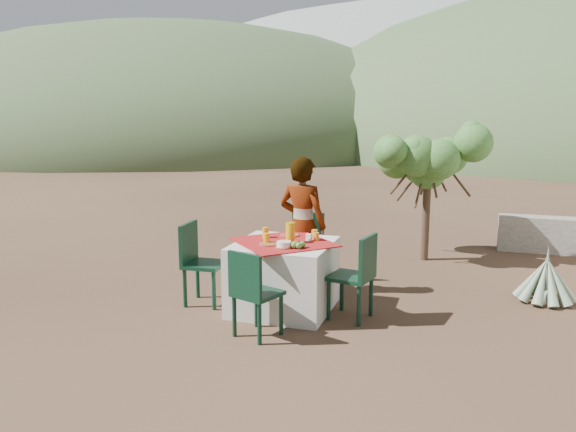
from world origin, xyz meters
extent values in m
plane|color=#352218|center=(0.00, 0.00, 0.00)|extent=(160.00, 160.00, 0.00)
cube|color=white|center=(-0.06, -0.31, 0.38)|extent=(1.02, 1.02, 0.75)
cube|color=#AB1F18|center=(-0.06, -0.31, 0.76)|extent=(1.30, 1.30, 0.01)
cylinder|color=black|center=(-0.26, 0.45, 0.22)|extent=(0.04, 0.04, 0.44)
cylinder|color=black|center=(0.08, 0.46, 0.22)|extent=(0.04, 0.04, 0.44)
cylinder|color=black|center=(-0.26, 0.78, 0.22)|extent=(0.04, 0.04, 0.44)
cylinder|color=black|center=(0.07, 0.79, 0.22)|extent=(0.04, 0.04, 0.44)
cube|color=black|center=(-0.09, 0.62, 0.44)|extent=(0.42, 0.42, 0.04)
cube|color=black|center=(-0.10, 0.81, 0.68)|extent=(0.41, 0.05, 0.43)
cylinder|color=black|center=(0.15, -1.00, 0.21)|extent=(0.04, 0.04, 0.42)
cylinder|color=black|center=(-0.15, -0.89, 0.21)|extent=(0.04, 0.04, 0.42)
cylinder|color=black|center=(0.03, -1.30, 0.21)|extent=(0.04, 0.04, 0.42)
cylinder|color=black|center=(-0.27, -1.19, 0.21)|extent=(0.04, 0.04, 0.42)
cube|color=black|center=(-0.06, -1.10, 0.42)|extent=(0.51, 0.51, 0.04)
cube|color=black|center=(-0.12, -1.26, 0.65)|extent=(0.38, 0.17, 0.41)
cylinder|color=black|center=(-0.77, -0.57, 0.23)|extent=(0.04, 0.04, 0.46)
cylinder|color=black|center=(-0.79, -0.22, 0.23)|extent=(0.04, 0.04, 0.46)
cylinder|color=black|center=(-1.12, -0.59, 0.23)|extent=(0.04, 0.04, 0.46)
cylinder|color=black|center=(-1.14, -0.24, 0.23)|extent=(0.04, 0.04, 0.46)
cube|color=black|center=(-0.96, -0.41, 0.46)|extent=(0.45, 0.45, 0.04)
cube|color=black|center=(-1.15, -0.42, 0.70)|extent=(0.06, 0.43, 0.45)
cylinder|color=black|center=(0.56, -0.15, 0.22)|extent=(0.04, 0.04, 0.45)
cylinder|color=black|center=(0.49, -0.48, 0.22)|extent=(0.04, 0.04, 0.45)
cylinder|color=black|center=(0.89, -0.22, 0.22)|extent=(0.04, 0.04, 0.45)
cylinder|color=black|center=(0.82, -0.55, 0.22)|extent=(0.04, 0.04, 0.45)
cube|color=black|center=(0.69, -0.35, 0.45)|extent=(0.49, 0.49, 0.04)
cube|color=black|center=(0.87, -0.39, 0.68)|extent=(0.12, 0.42, 0.44)
imported|color=#8C6651|center=(-0.03, 0.34, 0.82)|extent=(0.66, 0.50, 1.63)
cylinder|color=#4A3425|center=(1.25, 2.35, 0.66)|extent=(0.11, 0.11, 1.31)
sphere|color=#306826|center=(1.25, 2.35, 1.31)|extent=(0.56, 0.56, 0.56)
sphere|color=#306826|center=(1.76, 2.35, 1.45)|extent=(0.53, 0.53, 0.53)
sphere|color=#306826|center=(0.78, 2.44, 1.41)|extent=(0.49, 0.49, 0.49)
sphere|color=#306826|center=(1.34, 2.86, 1.50)|extent=(0.51, 0.51, 0.51)
sphere|color=#306826|center=(1.29, 1.88, 1.36)|extent=(0.45, 0.45, 0.45)
sphere|color=gray|center=(2.71, 0.87, 0.04)|extent=(0.22, 0.22, 0.22)
cone|color=gray|center=(2.71, 0.87, 0.33)|extent=(0.12, 0.12, 0.65)
cone|color=gray|center=(2.86, 0.86, 0.26)|extent=(0.40, 0.15, 0.54)
cone|color=gray|center=(2.84, 0.95, 0.26)|extent=(0.37, 0.28, 0.56)
cone|color=gray|center=(2.77, 1.00, 0.26)|extent=(0.23, 0.38, 0.56)
cone|color=gray|center=(2.68, 1.01, 0.26)|extent=(0.19, 0.39, 0.55)
cone|color=gray|center=(2.60, 0.96, 0.26)|extent=(0.34, 0.31, 0.57)
cone|color=gray|center=(2.57, 0.88, 0.26)|extent=(0.40, 0.15, 0.54)
cone|color=gray|center=(2.59, 0.79, 0.26)|extent=(0.37, 0.28, 0.56)
cone|color=gray|center=(2.66, 0.73, 0.26)|extent=(0.23, 0.38, 0.56)
cone|color=gray|center=(2.75, 0.73, 0.26)|extent=(0.19, 0.39, 0.55)
cone|color=gray|center=(2.82, 0.77, 0.26)|extent=(0.34, 0.31, 0.57)
ellipsoid|color=#39542F|center=(-18.00, 30.00, 0.00)|extent=(40.00, 40.00, 16.00)
ellipsoid|color=gray|center=(-4.00, 52.00, 0.00)|extent=(60.00, 60.00, 24.00)
cylinder|color=brown|center=(-0.09, -0.01, 0.77)|extent=(0.22, 0.22, 0.01)
cylinder|color=brown|center=(-0.16, -0.50, 0.77)|extent=(0.20, 0.20, 0.01)
cylinder|color=#EEA20F|center=(-0.31, -0.18, 0.82)|extent=(0.07, 0.07, 0.11)
cylinder|color=#EEA20F|center=(-0.21, -0.44, 0.82)|extent=(0.07, 0.07, 0.11)
cylinder|color=#EEA20F|center=(0.03, -0.33, 0.87)|extent=(0.10, 0.10, 0.22)
cylinder|color=brown|center=(0.04, -0.58, 0.77)|extent=(0.18, 0.18, 0.01)
cylinder|color=white|center=(0.04, -0.58, 0.80)|extent=(0.15, 0.15, 0.06)
cylinder|color=orange|center=(0.27, -0.15, 0.81)|extent=(0.06, 0.06, 0.09)
cylinder|color=orange|center=(0.23, -0.10, 0.82)|extent=(0.07, 0.07, 0.11)
cube|color=white|center=(0.19, -0.19, 0.80)|extent=(0.07, 0.05, 0.08)
sphere|color=#558831|center=(0.14, -0.53, 0.80)|extent=(0.07, 0.07, 0.07)
sphere|color=#558831|center=(0.21, -0.52, 0.80)|extent=(0.07, 0.07, 0.07)
sphere|color=#558831|center=(0.19, -0.58, 0.80)|extent=(0.07, 0.07, 0.07)
sphere|color=#558831|center=(0.14, -0.58, 0.80)|extent=(0.07, 0.07, 0.07)
camera|label=1|loc=(1.80, -5.91, 2.12)|focal=35.00mm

